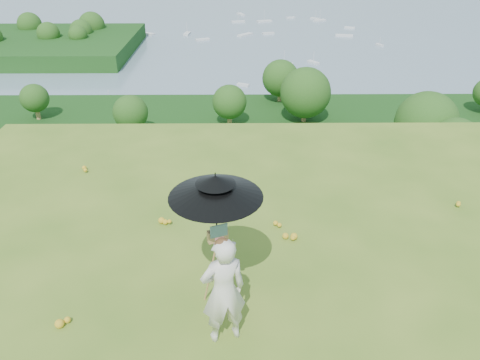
{
  "coord_description": "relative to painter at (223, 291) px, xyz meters",
  "views": [
    {
      "loc": [
        -0.31,
        -5.72,
        5.16
      ],
      "look_at": [
        -0.24,
        2.01,
        0.87
      ],
      "focal_mm": 35.0,
      "sensor_mm": 36.0,
      "label": 1
    }
  ],
  "objects": [
    {
      "name": "slope_trees",
      "position": [
        0.49,
        35.99,
        -15.85
      ],
      "size": [
        110.0,
        50.0,
        6.0
      ],
      "primitive_type": null,
      "color": "#1F4E17",
      "rests_on": "forest_slope"
    },
    {
      "name": "ground",
      "position": [
        0.49,
        0.99,
        -0.85
      ],
      "size": [
        14.0,
        14.0,
        0.0
      ],
      "primitive_type": "plane",
      "color": "#4B7321",
      "rests_on": "ground"
    },
    {
      "name": "bay_water",
      "position": [
        0.49,
        240.99,
        -34.85
      ],
      "size": [
        700.0,
        700.0,
        0.0
      ],
      "primitive_type": "plane",
      "color": "slate",
      "rests_on": "ground"
    },
    {
      "name": "shoreline_tier",
      "position": [
        0.49,
        75.99,
        -36.85
      ],
      "size": [
        170.0,
        28.0,
        8.0
      ],
      "primitive_type": "cube",
      "color": "#675E52",
      "rests_on": "bay_water"
    },
    {
      "name": "painter_cap",
      "position": [
        0.0,
        -0.0,
        0.8
      ],
      "size": [
        0.27,
        0.29,
        0.1
      ],
      "primitive_type": null,
      "rotation": [
        0.0,
        0.0,
        0.36
      ],
      "color": "#BC676D",
      "rests_on": "painter"
    },
    {
      "name": "moored_boats",
      "position": [
        -12.01,
        161.99,
        -34.5
      ],
      "size": [
        140.0,
        140.0,
        0.7
      ],
      "primitive_type": null,
      "color": "silver",
      "rests_on": "bay_water"
    },
    {
      "name": "wildflowers",
      "position": [
        0.49,
        1.24,
        -0.79
      ],
      "size": [
        10.0,
        10.5,
        0.12
      ],
      "primitive_type": null,
      "color": "gold",
      "rests_on": "ground"
    },
    {
      "name": "forest_slope",
      "position": [
        0.49,
        35.99,
        -29.85
      ],
      "size": [
        140.0,
        56.0,
        22.0
      ],
      "primitive_type": "cube",
      "color": "#10360E",
      "rests_on": "bay_water"
    },
    {
      "name": "peninsula",
      "position": [
        -74.51,
        155.99,
        -29.85
      ],
      "size": [
        90.0,
        60.0,
        12.0
      ],
      "primitive_type": null,
      "color": "#10360E",
      "rests_on": "bay_water"
    },
    {
      "name": "harbor_town",
      "position": [
        0.49,
        75.99,
        -30.35
      ],
      "size": [
        110.0,
        22.0,
        5.0
      ],
      "primitive_type": null,
      "color": "silver",
      "rests_on": "shoreline_tier"
    },
    {
      "name": "painter",
      "position": [
        0.0,
        0.0,
        0.0
      ],
      "size": [
        0.71,
        0.58,
        1.69
      ],
      "primitive_type": "imported",
      "rotation": [
        0.0,
        0.0,
        3.46
      ],
      "color": "silver",
      "rests_on": "ground"
    },
    {
      "name": "sun_umbrella",
      "position": [
        -0.1,
        0.63,
        0.93
      ],
      "size": [
        1.71,
        1.71,
        1.04
      ],
      "primitive_type": null,
      "rotation": [
        0.0,
        0.0,
        0.44
      ],
      "color": "black",
      "rests_on": "field_easel"
    },
    {
      "name": "field_easel",
      "position": [
        -0.09,
        0.61,
        -0.08
      ],
      "size": [
        0.75,
        0.75,
        1.53
      ],
      "primitive_type": null,
      "rotation": [
        0.0,
        0.0,
        0.37
      ],
      "color": "#A56E45",
      "rests_on": "ground"
    }
  ]
}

